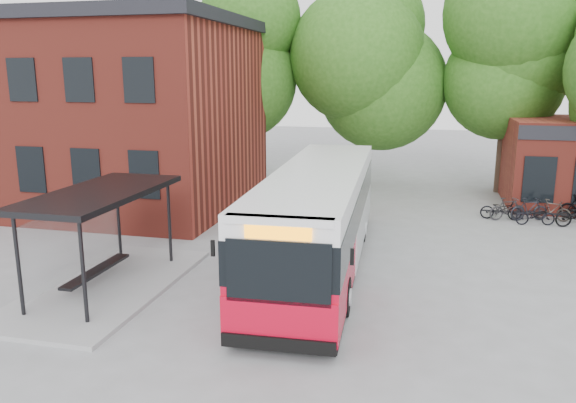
% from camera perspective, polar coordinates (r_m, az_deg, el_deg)
% --- Properties ---
extents(ground, '(100.00, 100.00, 0.00)m').
position_cam_1_polar(ground, '(16.23, -2.13, -8.91)').
color(ground, gray).
extents(station_building, '(18.40, 10.40, 8.50)m').
position_cam_1_polar(station_building, '(29.14, -22.62, 8.39)').
color(station_building, maroon).
rests_on(station_building, ground).
extents(bus_shelter, '(3.60, 7.00, 2.90)m').
position_cam_1_polar(bus_shelter, '(16.67, -18.24, -3.71)').
color(bus_shelter, black).
rests_on(bus_shelter, ground).
extents(bike_rail, '(5.20, 0.10, 0.38)m').
position_cam_1_polar(bike_rail, '(25.69, 24.83, -1.48)').
color(bike_rail, black).
rests_on(bike_rail, ground).
extents(tree_0, '(7.92, 7.92, 11.00)m').
position_cam_1_polar(tree_0, '(32.14, -4.79, 11.87)').
color(tree_0, '#275617').
rests_on(tree_0, ground).
extents(tree_1, '(7.92, 7.92, 10.40)m').
position_cam_1_polar(tree_1, '(31.66, 8.16, 11.23)').
color(tree_1, '#275617').
rests_on(tree_1, ground).
extents(tree_2, '(7.92, 7.92, 11.00)m').
position_cam_1_polar(tree_2, '(30.74, 21.32, 11.02)').
color(tree_2, '#275617').
rests_on(tree_2, ground).
extents(city_bus, '(3.22, 12.54, 3.16)m').
position_cam_1_polar(city_bus, '(17.61, 3.18, -1.77)').
color(city_bus, red).
rests_on(city_bus, ground).
extents(bicycle_0, '(1.68, 0.60, 0.88)m').
position_cam_1_polar(bicycle_0, '(25.32, 20.82, -0.74)').
color(bicycle_0, black).
rests_on(bicycle_0, ground).
extents(bicycle_1, '(1.66, 1.06, 0.97)m').
position_cam_1_polar(bicycle_1, '(25.29, 21.40, -0.69)').
color(bicycle_1, '#2D2C2F').
rests_on(bicycle_1, ground).
extents(bicycle_2, '(1.62, 0.80, 0.82)m').
position_cam_1_polar(bicycle_2, '(24.90, 23.83, -1.29)').
color(bicycle_2, black).
rests_on(bicycle_2, ground).
extents(bicycle_3, '(1.68, 0.97, 0.97)m').
position_cam_1_polar(bicycle_3, '(25.54, 23.30, -0.73)').
color(bicycle_3, black).
rests_on(bicycle_3, ground).
extents(bicycle_5, '(1.53, 0.93, 0.89)m').
position_cam_1_polar(bicycle_5, '(26.00, 25.24, -0.78)').
color(bicycle_5, '#362F2B').
rests_on(bicycle_5, ground).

